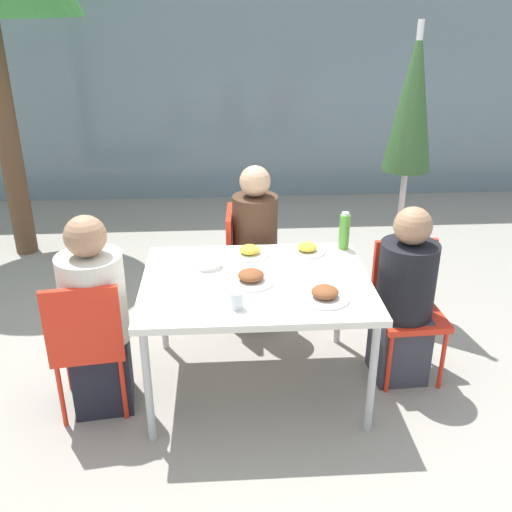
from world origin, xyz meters
TOP-DOWN VIEW (x-y plane):
  - ground_plane at (0.00, 0.00)m, footprint 24.00×24.00m
  - building_facade at (0.00, 3.91)m, footprint 10.00×0.20m
  - dining_table at (0.00, 0.00)m, footprint 1.33×1.03m
  - chair_left at (-0.95, -0.21)m, footprint 0.45×0.45m
  - person_left at (-0.91, -0.12)m, footprint 0.37×0.37m
  - chair_right at (0.96, 0.13)m, footprint 0.42×0.42m
  - person_right at (0.91, 0.05)m, footprint 0.35×0.35m
  - chair_far at (-0.04, 0.82)m, footprint 0.42×0.42m
  - person_far at (0.04, 0.77)m, footprint 0.32×0.32m
  - closed_umbrella at (1.14, 0.96)m, footprint 0.36×0.36m
  - plate_0 at (0.35, 0.37)m, footprint 0.23×0.23m
  - plate_1 at (0.36, -0.26)m, footprint 0.27×0.27m
  - plate_2 at (-0.02, 0.35)m, footprint 0.24×0.24m
  - plate_3 at (-0.03, -0.03)m, footprint 0.27×0.27m
  - bottle at (0.60, 0.42)m, footprint 0.07×0.07m
  - drinking_cup at (-0.12, -0.33)m, footprint 0.07×0.07m
  - salad_bowl at (-0.28, 0.20)m, footprint 0.16×0.16m

SIDE VIEW (x-z plane):
  - ground_plane at x=0.00m, z-range 0.00..0.00m
  - chair_left at x=-0.95m, z-range 0.07..0.94m
  - chair_right at x=0.96m, z-range 0.07..0.94m
  - chair_far at x=-0.04m, z-range 0.07..0.94m
  - person_right at x=0.91m, z-range -0.03..1.11m
  - person_left at x=-0.91m, z-range -0.04..1.16m
  - person_far at x=0.04m, z-range -0.03..1.19m
  - dining_table at x=0.00m, z-range 0.32..1.06m
  - plate_0 at x=0.35m, z-range 0.73..0.80m
  - plate_2 at x=-0.02m, z-range 0.73..0.80m
  - plate_1 at x=0.36m, z-range 0.73..0.80m
  - plate_3 at x=-0.03m, z-range 0.73..0.80m
  - salad_bowl at x=-0.28m, z-range 0.74..0.80m
  - drinking_cup at x=-0.12m, z-range 0.74..0.83m
  - bottle at x=0.60m, z-range 0.74..0.98m
  - building_facade at x=0.00m, z-range 0.00..3.00m
  - closed_umbrella at x=1.14m, z-range 0.46..2.58m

